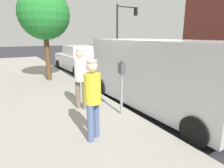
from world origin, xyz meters
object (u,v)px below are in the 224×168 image
parking_meter_near (122,78)px  street_tree (44,14)px  parked_van (159,73)px  pedestrian_in_white (80,75)px  traffic_light_corner (124,23)px  parked_sedan_behind (79,60)px  pedestrian_in_yellow (93,96)px

parking_meter_near → street_tree: 5.75m
parked_van → parking_meter_near: bearing=6.5°
parked_van → pedestrian_in_white: bearing=-18.6°
parked_van → traffic_light_corner: size_ratio=1.01×
parked_van → parked_sedan_behind: parked_van is taller
parking_meter_near → parked_sedan_behind: (-1.61, -7.72, -0.43)m
pedestrian_in_yellow → parked_van: (-2.72, -1.00, 0.04)m
parking_meter_near → parked_van: (-1.50, -0.17, -0.03)m
pedestrian_in_yellow → parked_sedan_behind: pedestrian_in_yellow is taller
parking_meter_near → street_tree: size_ratio=0.36×
parked_sedan_behind → parked_van: bearing=89.2°
parked_van → traffic_light_corner: traffic_light_corner is taller
parked_van → street_tree: bearing=-65.6°
pedestrian_in_white → parked_van: size_ratio=0.34×
traffic_light_corner → street_tree: traffic_light_corner is taller
pedestrian_in_white → parked_van: 2.44m
pedestrian_in_yellow → street_tree: (-0.39, -6.14, 2.10)m
pedestrian_in_yellow → traffic_light_corner: size_ratio=0.32×
pedestrian_in_yellow → parked_van: size_ratio=0.32×
pedestrian_in_yellow → parked_sedan_behind: 9.01m
pedestrian_in_yellow → traffic_light_corner: (-9.49, -13.37, 2.40)m
pedestrian_in_yellow → traffic_light_corner: traffic_light_corner is taller
street_tree → pedestrian_in_white: bearing=90.3°
traffic_light_corner → pedestrian_in_yellow: bearing=54.6°
pedestrian_in_white → parked_sedan_behind: 7.20m
parked_sedan_behind → street_tree: 4.22m
parking_meter_near → street_tree: (0.83, -5.31, 2.03)m
parked_sedan_behind → parking_meter_near: bearing=78.2°
parked_sedan_behind → traffic_light_corner: bearing=-144.1°
pedestrian_in_white → traffic_light_corner: size_ratio=0.34×
pedestrian_in_white → traffic_light_corner: traffic_light_corner is taller
pedestrian_in_yellow → parked_sedan_behind: (-2.83, -8.55, -0.36)m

